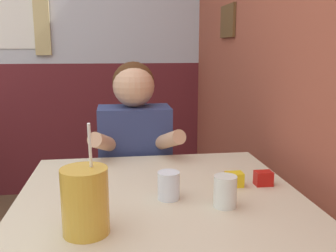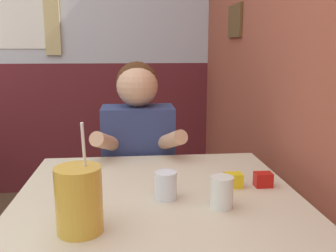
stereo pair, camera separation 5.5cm
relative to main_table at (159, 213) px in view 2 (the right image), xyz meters
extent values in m
cube|color=#9E4C38|center=(0.59, 0.87, 0.67)|extent=(0.06, 4.26, 2.70)
cube|color=brown|center=(0.55, 1.15, 0.70)|extent=(0.02, 0.27, 0.20)
cube|color=maroon|center=(-0.82, 2.03, -0.13)|extent=(5.77, 0.06, 1.10)
cube|color=white|center=(-1.08, 1.99, 0.87)|extent=(0.66, 0.01, 0.66)
cube|color=tan|center=(-0.70, 1.98, 0.87)|extent=(0.12, 0.02, 0.76)
cube|color=beige|center=(0.00, 0.00, 0.05)|extent=(0.93, 0.93, 0.04)
cylinder|color=black|center=(-0.43, 0.42, -0.33)|extent=(0.04, 0.04, 0.71)
cylinder|color=black|center=(0.43, 0.42, -0.33)|extent=(0.04, 0.04, 0.71)
cube|color=navy|center=(-0.05, 0.59, -0.45)|extent=(0.31, 0.20, 0.47)
cube|color=navy|center=(-0.05, 0.59, 0.03)|extent=(0.34, 0.20, 0.48)
sphere|color=#472814|center=(-0.05, 0.62, 0.38)|extent=(0.20, 0.20, 0.20)
sphere|color=tan|center=(-0.05, 0.59, 0.37)|extent=(0.19, 0.19, 0.19)
cylinder|color=tan|center=(-0.19, 0.45, 0.13)|extent=(0.14, 0.27, 0.15)
cylinder|color=tan|center=(0.08, 0.45, 0.13)|extent=(0.14, 0.27, 0.15)
cylinder|color=gold|center=(-0.22, -0.23, 0.15)|extent=(0.12, 0.12, 0.18)
cylinder|color=white|center=(-0.20, -0.23, 0.29)|extent=(0.01, 0.04, 0.14)
cylinder|color=silver|center=(0.02, -0.03, 0.11)|extent=(0.07, 0.07, 0.09)
cylinder|color=silver|center=(0.18, -0.12, 0.11)|extent=(0.07, 0.07, 0.10)
cube|color=#B7140F|center=(0.37, 0.04, 0.09)|extent=(0.06, 0.04, 0.05)
cube|color=yellow|center=(0.26, 0.05, 0.09)|extent=(0.06, 0.04, 0.05)
camera|label=1|loc=(-0.14, -1.15, 0.54)|focal=40.00mm
camera|label=2|loc=(-0.08, -1.16, 0.54)|focal=40.00mm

